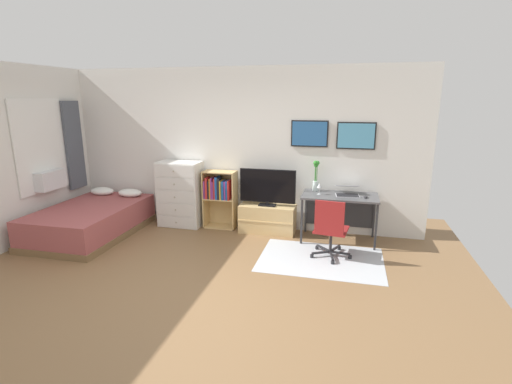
{
  "coord_description": "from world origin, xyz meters",
  "views": [
    {
      "loc": [
        1.81,
        -3.7,
        2.19
      ],
      "look_at": [
        0.52,
        1.5,
        0.85
      ],
      "focal_mm": 26.39,
      "sensor_mm": 36.0,
      "label": 1
    }
  ],
  "objects_px": {
    "tv_stand": "(268,219)",
    "wine_glass": "(319,186)",
    "bed": "(92,220)",
    "computer_mouse": "(366,197)",
    "desk": "(340,202)",
    "bamboo_vase": "(316,176)",
    "bookshelf": "(219,194)",
    "office_chair": "(330,227)",
    "television": "(267,187)",
    "dresser": "(180,194)",
    "laptop": "(347,191)"
  },
  "relations": [
    {
      "from": "bed",
      "to": "bamboo_vase",
      "type": "xyz_separation_m",
      "value": [
        3.55,
        0.88,
        0.73
      ]
    },
    {
      "from": "television",
      "to": "laptop",
      "type": "height_order",
      "value": "television"
    },
    {
      "from": "bamboo_vase",
      "to": "wine_glass",
      "type": "xyz_separation_m",
      "value": [
        0.08,
        -0.22,
        -0.11
      ]
    },
    {
      "from": "bamboo_vase",
      "to": "wine_glass",
      "type": "height_order",
      "value": "bamboo_vase"
    },
    {
      "from": "bed",
      "to": "tv_stand",
      "type": "xyz_separation_m",
      "value": [
        2.79,
        0.8,
        -0.01
      ]
    },
    {
      "from": "bookshelf",
      "to": "bamboo_vase",
      "type": "xyz_separation_m",
      "value": [
        1.63,
        0.03,
        0.38
      ]
    },
    {
      "from": "office_chair",
      "to": "bamboo_vase",
      "type": "height_order",
      "value": "bamboo_vase"
    },
    {
      "from": "wine_glass",
      "to": "desk",
      "type": "bearing_deg",
      "value": 19.13
    },
    {
      "from": "dresser",
      "to": "computer_mouse",
      "type": "relative_size",
      "value": 10.9
    },
    {
      "from": "tv_stand",
      "to": "office_chair",
      "type": "distance_m",
      "value": 1.38
    },
    {
      "from": "bed",
      "to": "office_chair",
      "type": "relative_size",
      "value": 2.35
    },
    {
      "from": "television",
      "to": "computer_mouse",
      "type": "height_order",
      "value": "television"
    },
    {
      "from": "dresser",
      "to": "wine_glass",
      "type": "relative_size",
      "value": 6.3
    },
    {
      "from": "computer_mouse",
      "to": "dresser",
      "type": "bearing_deg",
      "value": 176.85
    },
    {
      "from": "tv_stand",
      "to": "television",
      "type": "height_order",
      "value": "television"
    },
    {
      "from": "bed",
      "to": "dresser",
      "type": "relative_size",
      "value": 1.78
    },
    {
      "from": "dresser",
      "to": "television",
      "type": "height_order",
      "value": "dresser"
    },
    {
      "from": "office_chair",
      "to": "bed",
      "type": "bearing_deg",
      "value": -173.14
    },
    {
      "from": "wine_glass",
      "to": "bamboo_vase",
      "type": "bearing_deg",
      "value": 109.5
    },
    {
      "from": "bamboo_vase",
      "to": "tv_stand",
      "type": "bearing_deg",
      "value": -174.36
    },
    {
      "from": "dresser",
      "to": "bed",
      "type": "bearing_deg",
      "value": -147.42
    },
    {
      "from": "desk",
      "to": "office_chair",
      "type": "xyz_separation_m",
      "value": [
        -0.09,
        -0.82,
        -0.15
      ]
    },
    {
      "from": "tv_stand",
      "to": "wine_glass",
      "type": "relative_size",
      "value": 5.12
    },
    {
      "from": "bookshelf",
      "to": "computer_mouse",
      "type": "bearing_deg",
      "value": -5.46
    },
    {
      "from": "tv_stand",
      "to": "television",
      "type": "xyz_separation_m",
      "value": [
        0.0,
        -0.02,
        0.54
      ]
    },
    {
      "from": "tv_stand",
      "to": "office_chair",
      "type": "height_order",
      "value": "office_chair"
    },
    {
      "from": "bed",
      "to": "dresser",
      "type": "xyz_separation_m",
      "value": [
        1.23,
        0.79,
        0.32
      ]
    },
    {
      "from": "office_chair",
      "to": "laptop",
      "type": "height_order",
      "value": "laptop"
    },
    {
      "from": "laptop",
      "to": "bamboo_vase",
      "type": "relative_size",
      "value": 0.85
    },
    {
      "from": "tv_stand",
      "to": "television",
      "type": "relative_size",
      "value": 0.99
    },
    {
      "from": "tv_stand",
      "to": "office_chair",
      "type": "xyz_separation_m",
      "value": [
        1.07,
        -0.85,
        0.22
      ]
    },
    {
      "from": "television",
      "to": "bed",
      "type": "bearing_deg",
      "value": -164.39
    },
    {
      "from": "bed",
      "to": "computer_mouse",
      "type": "bearing_deg",
      "value": 7.27
    },
    {
      "from": "dresser",
      "to": "wine_glass",
      "type": "distance_m",
      "value": 2.43
    },
    {
      "from": "desk",
      "to": "office_chair",
      "type": "height_order",
      "value": "office_chair"
    },
    {
      "from": "desk",
      "to": "bamboo_vase",
      "type": "xyz_separation_m",
      "value": [
        -0.4,
        0.11,
        0.37
      ]
    },
    {
      "from": "tv_stand",
      "to": "desk",
      "type": "distance_m",
      "value": 1.22
    },
    {
      "from": "dresser",
      "to": "office_chair",
      "type": "distance_m",
      "value": 2.76
    },
    {
      "from": "desk",
      "to": "wine_glass",
      "type": "distance_m",
      "value": 0.43
    },
    {
      "from": "tv_stand",
      "to": "wine_glass",
      "type": "xyz_separation_m",
      "value": [
        0.85,
        -0.14,
        0.64
      ]
    },
    {
      "from": "bed",
      "to": "bookshelf",
      "type": "relative_size",
      "value": 2.04
    },
    {
      "from": "desk",
      "to": "computer_mouse",
      "type": "distance_m",
      "value": 0.43
    },
    {
      "from": "bookshelf",
      "to": "wine_glass",
      "type": "distance_m",
      "value": 1.74
    },
    {
      "from": "television",
      "to": "desk",
      "type": "distance_m",
      "value": 1.18
    },
    {
      "from": "laptop",
      "to": "bamboo_vase",
      "type": "distance_m",
      "value": 0.55
    },
    {
      "from": "dresser",
      "to": "desk",
      "type": "height_order",
      "value": "dresser"
    },
    {
      "from": "office_chair",
      "to": "bamboo_vase",
      "type": "distance_m",
      "value": 1.11
    },
    {
      "from": "television",
      "to": "tv_stand",
      "type": "bearing_deg",
      "value": 90.0
    },
    {
      "from": "bookshelf",
      "to": "television",
      "type": "distance_m",
      "value": 0.88
    },
    {
      "from": "dresser",
      "to": "television",
      "type": "distance_m",
      "value": 1.57
    }
  ]
}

